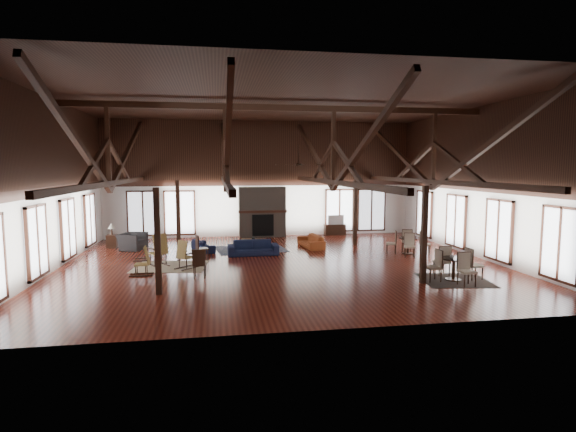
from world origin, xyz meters
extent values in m
plane|color=maroon|center=(0.00, 0.00, 0.00)|extent=(16.00, 16.00, 0.00)
cube|color=black|center=(0.00, 0.00, 6.00)|extent=(16.00, 14.00, 0.02)
cube|color=silver|center=(0.00, 7.00, 3.00)|extent=(16.00, 0.02, 6.00)
cube|color=silver|center=(0.00, -7.00, 3.00)|extent=(16.00, 0.02, 6.00)
cube|color=silver|center=(-8.00, 0.00, 3.00)|extent=(0.02, 14.00, 6.00)
cube|color=silver|center=(8.00, 0.00, 3.00)|extent=(0.02, 14.00, 6.00)
cube|color=black|center=(0.00, 0.00, 5.75)|extent=(15.60, 0.18, 0.22)
cube|color=black|center=(-6.00, 0.00, 3.05)|extent=(0.16, 13.70, 0.18)
cube|color=black|center=(-6.00, 0.00, 4.40)|extent=(0.14, 0.14, 2.70)
cube|color=black|center=(-6.00, 3.50, 4.28)|extent=(0.15, 7.07, 3.12)
cube|color=black|center=(-6.00, -3.50, 4.28)|extent=(0.15, 7.07, 3.12)
cube|color=black|center=(-2.00, 0.00, 3.05)|extent=(0.16, 13.70, 0.18)
cube|color=black|center=(-2.00, 0.00, 4.40)|extent=(0.14, 0.14, 2.70)
cube|color=black|center=(-2.00, 3.50, 4.28)|extent=(0.15, 7.07, 3.12)
cube|color=black|center=(-2.00, -3.50, 4.28)|extent=(0.15, 7.07, 3.12)
cube|color=black|center=(2.00, 0.00, 3.05)|extent=(0.16, 13.70, 0.18)
cube|color=black|center=(2.00, 0.00, 4.40)|extent=(0.14, 0.14, 2.70)
cube|color=black|center=(2.00, 3.50, 4.28)|extent=(0.15, 7.07, 3.12)
cube|color=black|center=(2.00, -3.50, 4.28)|extent=(0.15, 7.07, 3.12)
cube|color=black|center=(6.00, 0.00, 3.05)|extent=(0.16, 13.70, 0.18)
cube|color=black|center=(6.00, 0.00, 4.40)|extent=(0.14, 0.14, 2.70)
cube|color=black|center=(6.00, 3.50, 4.28)|extent=(0.15, 7.07, 3.12)
cube|color=black|center=(6.00, -3.50, 4.28)|extent=(0.15, 7.07, 3.12)
cube|color=black|center=(-4.00, -3.50, 1.52)|extent=(0.16, 0.16, 3.05)
cube|color=black|center=(4.00, -3.50, 1.52)|extent=(0.16, 0.16, 3.05)
cube|color=black|center=(-4.00, 3.50, 1.52)|extent=(0.16, 0.16, 3.05)
cube|color=black|center=(4.00, 3.50, 1.52)|extent=(0.16, 0.16, 3.05)
cube|color=#63574C|center=(0.00, 6.68, 1.30)|extent=(2.40, 0.62, 2.60)
cube|color=black|center=(0.00, 6.36, 0.65)|extent=(1.10, 0.06, 1.10)
cube|color=black|center=(0.00, 6.40, 1.35)|extent=(2.50, 0.20, 0.12)
cylinder|color=black|center=(0.50, -1.00, 4.05)|extent=(0.04, 0.04, 0.70)
cylinder|color=black|center=(0.50, -1.00, 3.70)|extent=(0.20, 0.20, 0.10)
cube|color=black|center=(0.95, -1.00, 3.70)|extent=(0.70, 0.12, 0.02)
cube|color=black|center=(0.50, -0.55, 3.70)|extent=(0.12, 0.70, 0.02)
cube|color=black|center=(0.05, -1.00, 3.70)|extent=(0.70, 0.12, 0.02)
cube|color=black|center=(0.50, -1.45, 3.70)|extent=(0.12, 0.70, 0.02)
imported|color=#151D3C|center=(-0.88, 1.86, 0.30)|extent=(2.09, 0.87, 0.60)
imported|color=#141938|center=(-2.94, 3.10, 0.24)|extent=(1.77, 1.10, 0.48)
imported|color=#A3471F|center=(1.87, 3.27, 0.27)|extent=(1.95, 0.94, 0.55)
cube|color=brown|center=(-0.75, 3.29, 0.39)|extent=(1.19, 0.77, 0.06)
cube|color=brown|center=(-1.21, 3.11, 0.18)|extent=(0.06, 0.06, 0.36)
cube|color=brown|center=(-1.21, 3.47, 0.18)|extent=(0.06, 0.06, 0.36)
cube|color=brown|center=(-0.30, 3.11, 0.18)|extent=(0.06, 0.06, 0.36)
cube|color=brown|center=(-0.30, 3.47, 0.18)|extent=(0.06, 0.06, 0.36)
imported|color=#B2B2B2|center=(-0.75, 3.26, 0.50)|extent=(0.20, 0.20, 0.17)
imported|color=#28282A|center=(-6.03, 3.94, 0.36)|extent=(1.38, 1.29, 0.72)
cube|color=black|center=(-7.01, 4.52, 0.29)|extent=(0.44, 0.44, 0.59)
cylinder|color=black|center=(-7.01, 4.52, 0.77)|extent=(0.08, 0.08, 0.35)
cone|color=beige|center=(-7.01, 4.52, 1.00)|extent=(0.31, 0.31, 0.26)
cube|color=olive|center=(-4.50, 0.44, 0.46)|extent=(0.71, 0.70, 0.05)
cube|color=olive|center=(-4.38, 0.24, 0.82)|extent=(0.55, 0.45, 0.76)
cube|color=black|center=(-4.69, 0.33, 0.03)|extent=(0.53, 0.82, 0.05)
cube|color=black|center=(-4.32, 0.56, 0.03)|extent=(0.53, 0.82, 0.05)
cube|color=olive|center=(-3.44, -0.23, 0.40)|extent=(0.63, 0.63, 0.05)
cube|color=olive|center=(-3.58, -0.39, 0.71)|extent=(0.45, 0.44, 0.66)
cube|color=black|center=(-3.58, -0.10, 0.02)|extent=(0.59, 0.62, 0.05)
cube|color=black|center=(-3.30, -0.36, 0.02)|extent=(0.59, 0.62, 0.05)
cube|color=olive|center=(-4.87, -1.06, 0.38)|extent=(0.42, 0.44, 0.04)
cube|color=olive|center=(-4.67, -1.06, 0.67)|extent=(0.17, 0.43, 0.62)
cube|color=black|center=(-4.86, -1.24, 0.02)|extent=(0.77, 0.06, 0.04)
cube|color=black|center=(-4.87, -0.88, 0.02)|extent=(0.77, 0.06, 0.04)
cube|color=black|center=(-2.92, 1.08, 0.46)|extent=(0.53, 0.53, 0.05)
cube|color=black|center=(-3.11, 1.02, 0.73)|extent=(0.15, 0.42, 0.56)
cylinder|color=black|center=(-2.92, 1.08, 0.23)|extent=(0.03, 0.03, 0.46)
cube|color=black|center=(-2.92, -1.69, 0.44)|extent=(0.44, 0.44, 0.05)
cube|color=black|center=(-2.94, -1.88, 0.71)|extent=(0.41, 0.07, 0.54)
cylinder|color=black|center=(-2.92, -1.69, 0.22)|extent=(0.03, 0.03, 0.44)
cylinder|color=black|center=(5.13, -3.32, 0.71)|extent=(0.83, 0.83, 0.04)
cylinder|color=black|center=(5.13, -3.32, 0.36)|extent=(0.10, 0.10, 0.69)
cylinder|color=black|center=(5.13, -3.32, 0.02)|extent=(0.50, 0.50, 0.04)
cylinder|color=black|center=(5.55, 1.10, 0.66)|extent=(0.78, 0.78, 0.04)
cylinder|color=black|center=(5.55, 1.10, 0.34)|extent=(0.10, 0.10, 0.64)
cylinder|color=black|center=(5.55, 1.10, 0.02)|extent=(0.47, 0.47, 0.04)
imported|color=#B2B2B2|center=(5.04, -3.35, 0.77)|extent=(0.14, 0.14, 0.09)
imported|color=#B2B2B2|center=(5.62, 1.14, 0.73)|extent=(0.16, 0.16, 0.10)
cube|color=black|center=(3.92, 6.75, 0.28)|extent=(1.12, 0.42, 0.56)
imported|color=#B2B2B2|center=(3.94, 6.75, 0.82)|extent=(0.89, 0.18, 0.51)
cube|color=tan|center=(-4.04, 0.14, 0.01)|extent=(2.75, 2.28, 0.01)
cube|color=#1C284E|center=(-0.88, 3.20, 0.01)|extent=(3.24, 2.60, 0.01)
cube|color=black|center=(5.17, -3.37, 0.01)|extent=(2.34, 2.18, 0.01)
camera|label=1|loc=(-2.34, -16.41, 3.61)|focal=28.00mm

